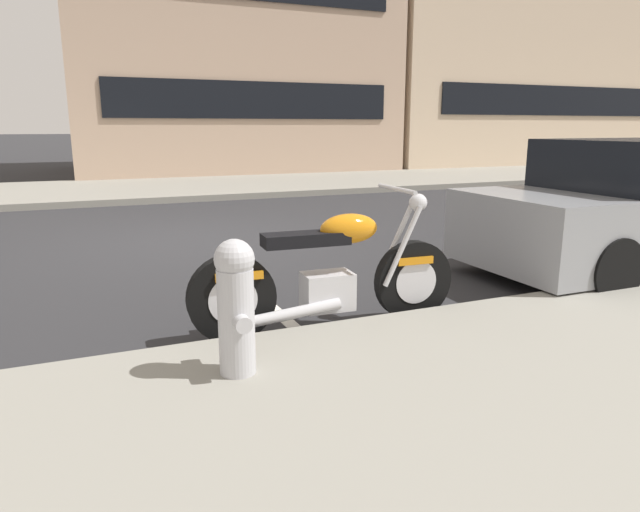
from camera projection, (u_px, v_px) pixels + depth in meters
ground_plane at (198, 240)px, 8.22m from camera, size 260.00×260.00×0.00m
sidewalk_far_curb at (519, 174)px, 18.84m from camera, size 120.00×5.00×0.14m
parking_stall_stripe at (280, 314)px, 4.96m from camera, size 0.12×2.20×0.01m
parked_motorcycle at (330, 276)px, 4.52m from camera, size 2.23×0.62×1.14m
fire_hydrant at (236, 304)px, 3.37m from camera, size 0.24×0.36×0.83m
townhouse_behind_pole at (219, 17)px, 20.32m from camera, size 10.51×8.56×10.86m
townhouse_mid_block at (514, 29)px, 25.23m from camera, size 15.63×8.37×11.69m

